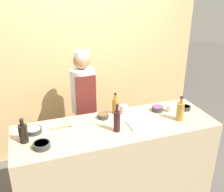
% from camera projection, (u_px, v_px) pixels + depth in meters
% --- Properties ---
extents(cabinet_wall, '(3.18, 0.18, 2.40)m').
position_uv_depth(cabinet_wall, '(87.00, 70.00, 3.71)').
color(cabinet_wall, tan).
rests_on(cabinet_wall, ground_plane).
extents(counter, '(2.14, 0.72, 0.95)m').
position_uv_depth(counter, '(116.00, 162.00, 2.95)').
color(counter, tan).
rests_on(counter, ground_plane).
extents(sauce_bowl_purple, '(0.13, 0.13, 0.06)m').
position_uv_depth(sauce_bowl_purple, '(157.00, 108.00, 3.06)').
color(sauce_bowl_purple, '#2D2D2D').
rests_on(sauce_bowl_purple, counter).
extents(sauce_bowl_white, '(0.17, 0.17, 0.04)m').
position_uv_depth(sauce_bowl_white, '(34.00, 130.00, 2.62)').
color(sauce_bowl_white, '#2D2D2D').
rests_on(sauce_bowl_white, counter).
extents(sauce_bowl_green, '(0.16, 0.16, 0.05)m').
position_uv_depth(sauce_bowl_green, '(42.00, 145.00, 2.38)').
color(sauce_bowl_green, '#2D2D2D').
rests_on(sauce_bowl_green, counter).
extents(sauce_bowl_brown, '(0.12, 0.12, 0.05)m').
position_uv_depth(sauce_bowl_brown, '(103.00, 116.00, 2.90)').
color(sauce_bowl_brown, '#2D2D2D').
rests_on(sauce_bowl_brown, counter).
extents(sauce_bowl_red, '(0.12, 0.12, 0.05)m').
position_uv_depth(sauce_bowl_red, '(186.00, 108.00, 3.09)').
color(sauce_bowl_red, '#2D2D2D').
rests_on(sauce_bowl_red, counter).
extents(cutting_board, '(0.35, 0.21, 0.02)m').
position_uv_depth(cutting_board, '(145.00, 123.00, 2.79)').
color(cutting_board, white).
rests_on(cutting_board, counter).
extents(bottle_amber, '(0.07, 0.07, 0.25)m').
position_uv_depth(bottle_amber, '(115.00, 105.00, 2.98)').
color(bottle_amber, '#9E661E').
rests_on(bottle_amber, counter).
extents(bottle_vinegar, '(0.08, 0.08, 0.28)m').
position_uv_depth(bottle_vinegar, '(180.00, 111.00, 2.83)').
color(bottle_vinegar, olive).
rests_on(bottle_vinegar, counter).
extents(bottle_wine, '(0.07, 0.07, 0.30)m').
position_uv_depth(bottle_wine, '(117.00, 121.00, 2.61)').
color(bottle_wine, black).
rests_on(bottle_wine, counter).
extents(bottle_soy, '(0.09, 0.09, 0.24)m').
position_uv_depth(bottle_soy, '(23.00, 133.00, 2.44)').
color(bottle_soy, black).
rests_on(bottle_soy, counter).
extents(cup_cream, '(0.07, 0.07, 0.08)m').
position_uv_depth(cup_cream, '(170.00, 108.00, 3.04)').
color(cup_cream, silver).
rests_on(cup_cream, counter).
extents(cup_steel, '(0.09, 0.09, 0.10)m').
position_uv_depth(cup_steel, '(124.00, 109.00, 3.01)').
color(cup_steel, '#B7B7BC').
rests_on(cup_steel, counter).
extents(wooden_spoon, '(0.23, 0.04, 0.02)m').
position_uv_depth(wooden_spoon, '(65.00, 126.00, 2.72)').
color(wooden_spoon, '#B2844C').
rests_on(wooden_spoon, counter).
extents(chef_center, '(0.31, 0.31, 1.61)m').
position_uv_depth(chef_center, '(84.00, 107.00, 3.30)').
color(chef_center, '#28282D').
rests_on(chef_center, ground_plane).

